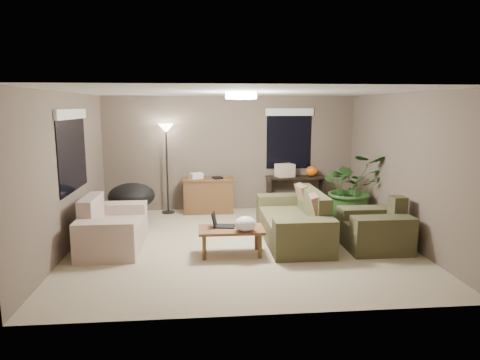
{
  "coord_description": "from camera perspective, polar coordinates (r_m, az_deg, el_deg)",
  "views": [
    {
      "loc": [
        -0.65,
        -6.86,
        2.28
      ],
      "look_at": [
        0.0,
        0.2,
        1.05
      ],
      "focal_mm": 32.0,
      "sensor_mm": 36.0,
      "label": 1
    }
  ],
  "objects": [
    {
      "name": "room_shell",
      "position": [
        6.97,
        0.15,
        1.34
      ],
      "size": [
        5.5,
        5.5,
        5.5
      ],
      "color": "tan",
      "rests_on": "ground"
    },
    {
      "name": "main_sofa",
      "position": [
        7.45,
        7.28,
        -5.69
      ],
      "size": [
        0.95,
        2.2,
        0.85
      ],
      "color": "#48452B",
      "rests_on": "ground"
    },
    {
      "name": "throw_pillows",
      "position": [
        7.42,
        9.26,
        -2.97
      ],
      "size": [
        0.3,
        1.37,
        0.47
      ],
      "color": "#8C7251",
      "rests_on": "main_sofa"
    },
    {
      "name": "loveseat",
      "position": [
        7.3,
        -16.76,
        -6.34
      ],
      "size": [
        0.9,
        1.6,
        0.85
      ],
      "color": "#BFB2A3",
      "rests_on": "ground"
    },
    {
      "name": "armchair",
      "position": [
        7.29,
        17.61,
        -6.4
      ],
      "size": [
        0.95,
        1.0,
        0.85
      ],
      "color": "#46442A",
      "rests_on": "ground"
    },
    {
      "name": "coffee_table",
      "position": [
        6.64,
        -1.18,
        -6.98
      ],
      "size": [
        1.0,
        0.55,
        0.42
      ],
      "color": "brown",
      "rests_on": "ground"
    },
    {
      "name": "laptop",
      "position": [
        6.69,
        -2.68,
        -5.77
      ],
      "size": [
        0.4,
        0.29,
        0.24
      ],
      "color": "black",
      "rests_on": "coffee_table"
    },
    {
      "name": "plastic_bag",
      "position": [
        6.47,
        0.69,
        -5.85
      ],
      "size": [
        0.37,
        0.34,
        0.22
      ],
      "primitive_type": "ellipsoid",
      "rotation": [
        0.0,
        0.0,
        -0.2
      ],
      "color": "white",
      "rests_on": "coffee_table"
    },
    {
      "name": "desk",
      "position": [
        9.25,
        -4.24,
        -2.05
      ],
      "size": [
        1.1,
        0.5,
        0.75
      ],
      "color": "brown",
      "rests_on": "ground"
    },
    {
      "name": "desk_papers",
      "position": [
        9.16,
        -5.25,
        0.51
      ],
      "size": [
        0.72,
        0.32,
        0.12
      ],
      "color": "silver",
      "rests_on": "desk"
    },
    {
      "name": "console_table",
      "position": [
        9.54,
        7.42,
        -1.38
      ],
      "size": [
        1.3,
        0.4,
        0.75
      ],
      "color": "black",
      "rests_on": "ground"
    },
    {
      "name": "pumpkin",
      "position": [
        9.55,
        9.53,
        1.17
      ],
      "size": [
        0.33,
        0.33,
        0.22
      ],
      "primitive_type": "ellipsoid",
      "rotation": [
        0.0,
        0.0,
        0.27
      ],
      "color": "orange",
      "rests_on": "console_table"
    },
    {
      "name": "cardboard_box",
      "position": [
        9.41,
        6.0,
        1.29
      ],
      "size": [
        0.44,
        0.38,
        0.28
      ],
      "primitive_type": "cube",
      "rotation": [
        0.0,
        0.0,
        0.3
      ],
      "color": "beige",
      "rests_on": "console_table"
    },
    {
      "name": "papasan_chair",
      "position": [
        8.62,
        -14.24,
        -2.63
      ],
      "size": [
        0.97,
        0.97,
        0.8
      ],
      "color": "black",
      "rests_on": "ground"
    },
    {
      "name": "floor_lamp",
      "position": [
        9.16,
        -9.81,
        5.43
      ],
      "size": [
        0.32,
        0.32,
        1.91
      ],
      "color": "black",
      "rests_on": "ground"
    },
    {
      "name": "ceiling_fixture",
      "position": [
        6.89,
        0.15,
        11.17
      ],
      "size": [
        0.5,
        0.5,
        0.1
      ],
      "primitive_type": "cylinder",
      "color": "white",
      "rests_on": "room_shell"
    },
    {
      "name": "houseplant",
      "position": [
        8.75,
        14.64,
        -1.96
      ],
      "size": [
        1.24,
        1.38,
        1.08
      ],
      "primitive_type": "imported",
      "color": "#2D5923",
      "rests_on": "ground"
    },
    {
      "name": "cat_scratching_post",
      "position": [
        8.04,
        18.02,
        -5.54
      ],
      "size": [
        0.32,
        0.32,
        0.5
      ],
      "color": "tan",
      "rests_on": "ground"
    },
    {
      "name": "window_left",
      "position": [
        7.47,
        -21.49,
        5.36
      ],
      "size": [
        0.05,
        1.56,
        1.33
      ],
      "color": "black",
      "rests_on": "room_shell"
    },
    {
      "name": "window_back",
      "position": [
        9.55,
        6.58,
        6.82
      ],
      "size": [
        1.06,
        0.05,
        1.33
      ],
      "color": "black",
      "rests_on": "room_shell"
    }
  ]
}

